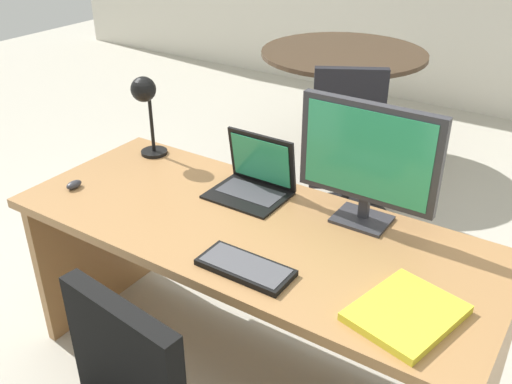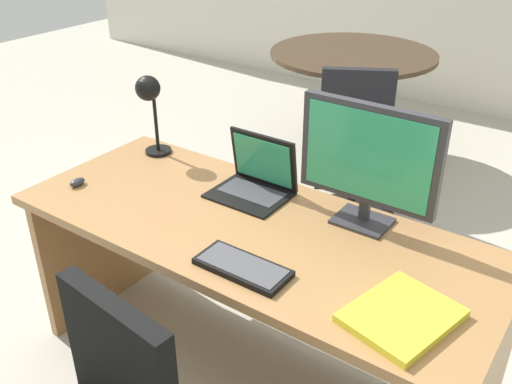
% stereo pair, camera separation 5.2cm
% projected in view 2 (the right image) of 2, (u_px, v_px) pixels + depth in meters
% --- Properties ---
extents(ground, '(12.00, 12.00, 0.00)m').
position_uv_depth(ground, '(392.00, 224.00, 3.52)').
color(ground, '#B7B2A3').
extents(desk, '(1.82, 0.74, 0.76)m').
position_uv_depth(desk, '(258.00, 266.00, 2.22)').
color(desk, '#9E7042').
rests_on(desk, ground).
extents(monitor, '(0.51, 0.16, 0.46)m').
position_uv_depth(monitor, '(369.00, 158.00, 1.97)').
color(monitor, '#2D2D33').
rests_on(monitor, desk).
extents(laptop, '(0.30, 0.24, 0.23)m').
position_uv_depth(laptop, '(257.00, 175.00, 2.27)').
color(laptop, black).
rests_on(laptop, desk).
extents(keyboard, '(0.31, 0.14, 0.02)m').
position_uv_depth(keyboard, '(243.00, 267.00, 1.83)').
color(keyboard, black).
rests_on(keyboard, desk).
extents(mouse, '(0.04, 0.07, 0.03)m').
position_uv_depth(mouse, '(77.00, 182.00, 2.34)').
color(mouse, '#2D2D33').
rests_on(mouse, desk).
extents(desk_lamp, '(0.12, 0.14, 0.37)m').
position_uv_depth(desk_lamp, '(150.00, 99.00, 2.49)').
color(desk_lamp, black).
rests_on(desk_lamp, desk).
extents(book, '(0.32, 0.36, 0.03)m').
position_uv_depth(book, '(402.00, 316.00, 1.62)').
color(book, yellow).
rests_on(book, desk).
extents(meeting_table, '(1.17, 1.17, 0.81)m').
position_uv_depth(meeting_table, '(351.00, 79.00, 4.09)').
color(meeting_table, black).
rests_on(meeting_table, ground).
extents(meeting_chair_near, '(0.63, 0.64, 0.90)m').
position_uv_depth(meeting_chair_near, '(353.00, 165.00, 3.44)').
color(meeting_chair_near, black).
rests_on(meeting_chair_near, ground).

